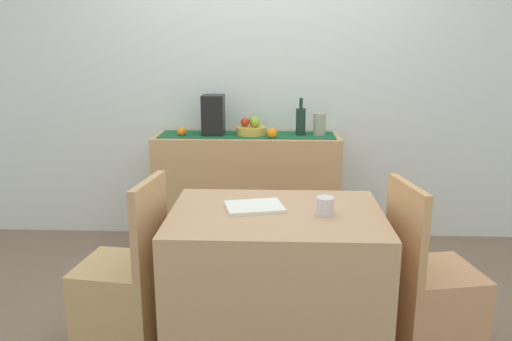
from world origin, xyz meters
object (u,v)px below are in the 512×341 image
(fruit_bowl, at_px, (251,131))
(dining_table, at_px, (276,281))
(coffee_maker, at_px, (213,115))
(coffee_cup, at_px, (325,206))
(wine_bottle, at_px, (301,121))
(chair_near_window, at_px, (124,297))
(ceramic_vase, at_px, (320,125))
(chair_by_corner, at_px, (431,303))
(open_book, at_px, (255,207))
(sideboard_console, at_px, (247,191))

(fruit_bowl, relative_size, dining_table, 0.22)
(coffee_maker, relative_size, coffee_cup, 3.37)
(dining_table, distance_m, coffee_cup, 0.48)
(fruit_bowl, xyz_separation_m, wine_bottle, (0.37, 0.00, 0.07))
(coffee_maker, bearing_deg, chair_near_window, -102.93)
(ceramic_vase, xyz_separation_m, dining_table, (-0.32, -1.37, -0.58))
(chair_near_window, bearing_deg, ceramic_vase, 51.24)
(wine_bottle, relative_size, chair_by_corner, 0.31)
(open_book, height_order, chair_near_window, chair_near_window)
(wine_bottle, xyz_separation_m, chair_by_corner, (0.61, -1.37, -0.71))
(ceramic_vase, relative_size, chair_by_corner, 0.19)
(coffee_maker, relative_size, chair_by_corner, 0.33)
(coffee_cup, bearing_deg, dining_table, 172.12)
(dining_table, distance_m, chair_near_window, 0.79)
(open_book, distance_m, coffee_cup, 0.35)
(dining_table, xyz_separation_m, chair_by_corner, (0.79, -0.00, -0.10))
(coffee_maker, bearing_deg, fruit_bowl, 0.00)
(wine_bottle, bearing_deg, coffee_cup, -87.62)
(sideboard_console, relative_size, ceramic_vase, 8.29)
(dining_table, height_order, open_book, open_book)
(sideboard_console, relative_size, wine_bottle, 4.95)
(dining_table, relative_size, chair_by_corner, 1.16)
(sideboard_console, distance_m, coffee_cup, 1.52)
(dining_table, relative_size, open_book, 3.74)
(sideboard_console, height_order, coffee_maker, coffee_maker)
(chair_by_corner, bearing_deg, ceramic_vase, 108.97)
(coffee_cup, xyz_separation_m, chair_near_window, (-1.02, 0.03, -0.52))
(fruit_bowl, height_order, open_book, fruit_bowl)
(wine_bottle, bearing_deg, chair_by_corner, -65.99)
(dining_table, relative_size, coffee_cup, 11.83)
(sideboard_console, height_order, fruit_bowl, fruit_bowl)
(fruit_bowl, distance_m, coffee_cup, 1.47)
(sideboard_console, bearing_deg, open_book, -84.91)
(dining_table, bearing_deg, ceramic_vase, 77.06)
(chair_near_window, bearing_deg, dining_table, 0.16)
(sideboard_console, relative_size, open_book, 4.94)
(fruit_bowl, distance_m, wine_bottle, 0.37)
(open_book, bearing_deg, wine_bottle, 64.90)
(ceramic_vase, distance_m, chair_by_corner, 1.61)
(chair_near_window, bearing_deg, fruit_bowl, 66.49)
(coffee_maker, xyz_separation_m, coffee_cup, (0.71, -1.40, -0.23))
(fruit_bowl, relative_size, coffee_maker, 0.76)
(wine_bottle, xyz_separation_m, chair_near_window, (-0.96, -1.37, -0.71))
(chair_near_window, bearing_deg, wine_bottle, 54.96)
(sideboard_console, distance_m, ceramic_vase, 0.75)
(wine_bottle, height_order, ceramic_vase, wine_bottle)
(open_book, bearing_deg, coffee_cup, -26.59)
(chair_near_window, relative_size, chair_by_corner, 1.00)
(coffee_cup, distance_m, chair_near_window, 1.15)
(fruit_bowl, relative_size, chair_by_corner, 0.25)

